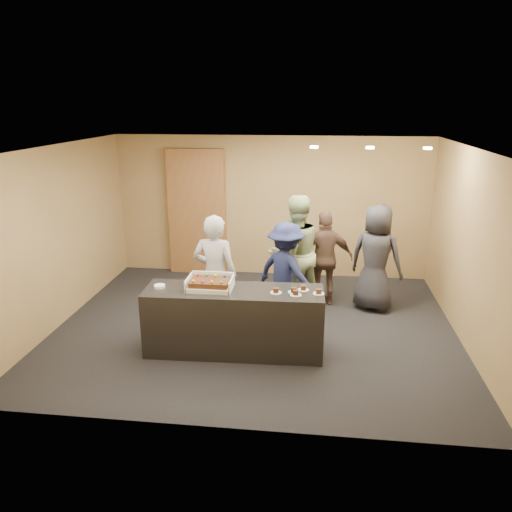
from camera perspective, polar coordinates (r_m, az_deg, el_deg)
name	(u,v)px	position (r m, az deg, el deg)	size (l,w,h in m)	color
room	(255,242)	(7.25, -0.08, 1.62)	(6.04, 6.00, 2.70)	black
serving_counter	(234,321)	(6.85, -2.51, -7.41)	(2.40, 0.70, 0.90)	black
storage_cabinet	(197,212)	(9.84, -6.78, 4.98)	(1.12, 0.15, 2.45)	brown
cake_box	(210,285)	(6.74, -5.23, -3.36)	(0.60, 0.42, 0.18)	white
sheet_cake	(210,282)	(6.70, -5.29, -2.99)	(0.51, 0.35, 0.11)	#3A1C0D
plate_stack	(160,286)	(6.87, -10.97, -3.41)	(0.15, 0.15, 0.04)	white
slice_a	(276,291)	(6.56, 2.30, -4.04)	(0.15, 0.15, 0.07)	white
slice_b	(294,291)	(6.59, 4.32, -3.98)	(0.15, 0.15, 0.07)	white
slice_c	(296,294)	(6.50, 4.58, -4.30)	(0.15, 0.15, 0.07)	white
slice_d	(303,289)	(6.68, 5.43, -3.72)	(0.15, 0.15, 0.07)	white
slice_e	(319,292)	(6.58, 7.18, -4.13)	(0.15, 0.15, 0.07)	white
person_server_grey	(215,275)	(7.26, -4.69, -2.18)	(0.65, 0.43, 1.79)	#A4A3A9
person_sage_man	(295,253)	(8.10, 4.44, 0.32)	(0.93, 0.72, 1.90)	#9AAC79
person_navy_man	(286,272)	(7.72, 3.43, -1.83)	(1.01, 0.58, 1.57)	#1A2046
person_brown_extra	(325,259)	(8.37, 7.89, -0.30)	(0.94, 0.39, 1.60)	brown
person_dark_suit	(376,258)	(8.30, 13.55, -0.20)	(0.86, 0.56, 1.76)	#28272D
ceiling_spotlights	(370,148)	(7.49, 12.91, 11.98)	(1.72, 0.12, 0.03)	#FFEAC6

